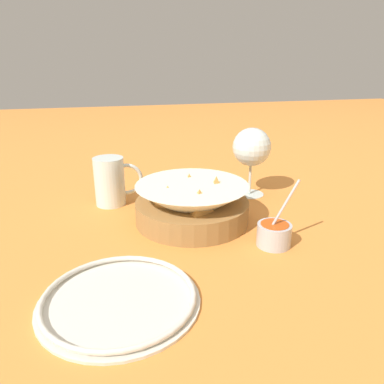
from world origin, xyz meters
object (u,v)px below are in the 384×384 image
object	(u,v)px
food_basket	(192,205)
sauce_cup	(274,233)
side_plate	(119,299)
wine_glass	(252,149)
beer_mug	(111,183)

from	to	relation	value
food_basket	sauce_cup	xyz separation A→B (m)	(0.13, -0.14, -0.01)
food_basket	side_plate	size ratio (longest dim) A/B	1.02
wine_glass	sauce_cup	bearing A→B (deg)	-101.71
food_basket	beer_mug	distance (m)	0.22
sauce_cup	wine_glass	world-z (taller)	wine_glass
food_basket	beer_mug	size ratio (longest dim) A/B	2.11
food_basket	side_plate	bearing A→B (deg)	-123.51
side_plate	wine_glass	bearing A→B (deg)	47.56
wine_glass	side_plate	size ratio (longest dim) A/B	0.73
food_basket	sauce_cup	distance (m)	0.19
food_basket	side_plate	distance (m)	0.31
beer_mug	sauce_cup	bearing A→B (deg)	-44.08
sauce_cup	wine_glass	bearing A→B (deg)	78.29
wine_glass	side_plate	distance (m)	0.53
food_basket	sauce_cup	bearing A→B (deg)	-48.07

